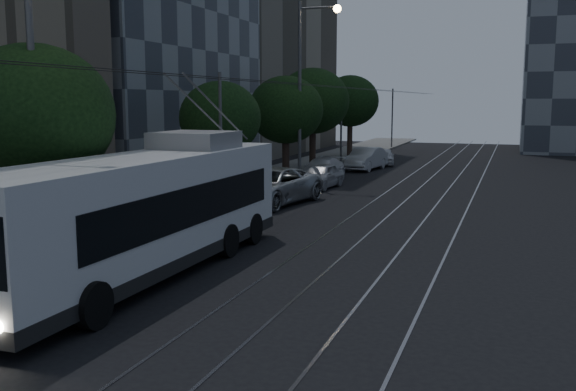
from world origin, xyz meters
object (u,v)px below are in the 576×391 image
Objects in this scene: pickup_silver at (270,186)px; car_white_d at (384,157)px; car_white_b at (322,170)px; streetlamp_far at (307,76)px; trolleybus at (146,212)px; car_white_c at (366,159)px; car_white_a at (321,176)px; streetlamp_near at (44,61)px.

pickup_silver is 20.25m from car_white_d.
car_white_b is 5.76m from streetlamp_far.
trolleybus reaches higher than car_white_c.
car_white_d is 0.36× the size of streetlamp_far.
pickup_silver is 1.66× the size of car_white_d.
car_white_a is 0.39× the size of streetlamp_far.
car_white_b is 0.99× the size of car_white_c.
car_white_c is at bearing 91.38° from trolleybus.
car_white_b is 1.28× the size of car_white_d.
car_white_a is 5.84m from streetlamp_far.
car_white_d is 34.04m from streetlamp_near.
car_white_b is at bearing 72.68° from streetlamp_far.
car_white_b reaches higher than car_white_a.
car_white_c is 10.36m from streetlamp_far.
pickup_silver is 1.29× the size of car_white_c.
car_white_a is at bearing -47.44° from streetlamp_far.
streetlamp_far reaches higher than pickup_silver.
car_white_d is (0.80, 13.97, -0.06)m from car_white_a.
pickup_silver is (-1.18, 12.52, -0.92)m from trolleybus.
streetlamp_near reaches higher than car_white_b.
streetlamp_near is (-1.31, -13.33, 5.01)m from pickup_silver.
streetlamp_near reaches higher than pickup_silver.
car_white_a is (-0.60, 18.75, -1.09)m from trolleybus.
car_white_b is (-1.40, 21.69, -1.09)m from trolleybus.
car_white_b is at bearing -108.63° from car_white_d.
car_white_c is 1.29× the size of car_white_d.
streetlamp_far reaches higher than car_white_d.
car_white_c is at bearing 79.90° from streetlamp_far.
trolleybus is 4.85m from streetlamp_near.
car_white_a is 20.32m from streetlamp_near.
car_white_a is at bearing -72.80° from car_white_b.
streetlamp_near is at bearing -85.70° from pickup_silver.
streetlamp_near is (-1.89, -19.56, 5.17)m from car_white_a.
trolleybus is 3.23× the size of car_white_a.
pickup_silver reaches higher than car_white_d.
pickup_silver is at bearing -104.29° from car_white_d.
streetlamp_far is at bearing 105.16° from pickup_silver.
car_white_c is 30.15m from streetlamp_near.
car_white_d is at bearing 80.60° from streetlamp_far.
car_white_b is at bearing -90.15° from car_white_c.
car_white_d is at bearing 90.36° from trolleybus.
streetlamp_far reaches higher than trolleybus.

